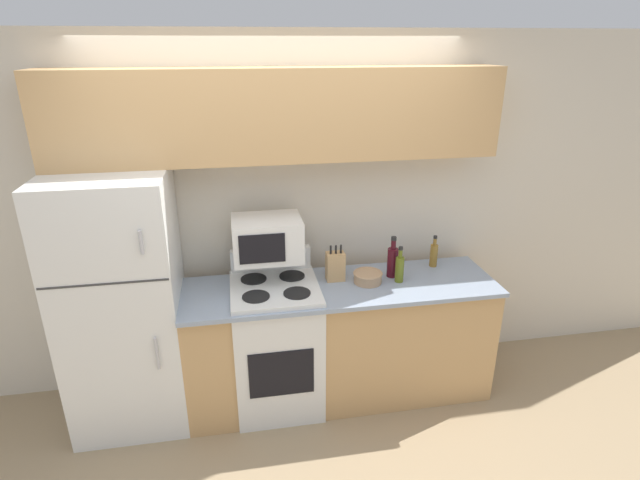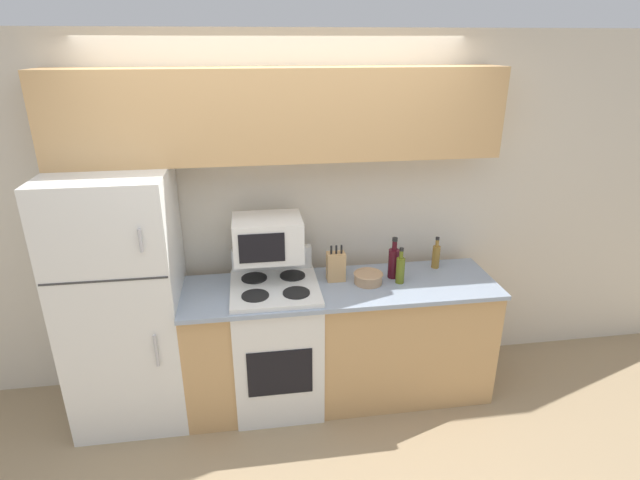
% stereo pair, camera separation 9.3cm
% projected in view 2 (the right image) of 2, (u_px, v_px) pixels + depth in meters
% --- Properties ---
extents(ground_plane, '(12.00, 12.00, 0.00)m').
position_uv_depth(ground_plane, '(295.00, 424.00, 3.45)').
color(ground_plane, tan).
extents(wall_back, '(8.00, 0.05, 2.55)m').
position_uv_depth(wall_back, '(282.00, 217.00, 3.63)').
color(wall_back, beige).
rests_on(wall_back, ground_plane).
extents(lower_cabinets, '(2.16, 0.63, 0.91)m').
position_uv_depth(lower_cabinets, '(340.00, 340.00, 3.60)').
color(lower_cabinets, tan).
rests_on(lower_cabinets, ground_plane).
extents(refrigerator, '(0.73, 0.70, 1.74)m').
position_uv_depth(refrigerator, '(125.00, 301.00, 3.29)').
color(refrigerator, white).
rests_on(refrigerator, ground_plane).
extents(upper_cabinets, '(2.89, 0.32, 0.58)m').
position_uv_depth(upper_cabinets, '(281.00, 115.00, 3.18)').
color(upper_cabinets, tan).
rests_on(upper_cabinets, refrigerator).
extents(stove, '(0.59, 0.61, 1.10)m').
position_uv_depth(stove, '(277.00, 343.00, 3.52)').
color(stove, white).
rests_on(stove, ground_plane).
extents(microwave, '(0.46, 0.36, 0.28)m').
position_uv_depth(microwave, '(268.00, 238.00, 3.34)').
color(microwave, white).
rests_on(microwave, stove).
extents(knife_block, '(0.13, 0.09, 0.26)m').
position_uv_depth(knife_block, '(336.00, 266.00, 3.46)').
color(knife_block, tan).
rests_on(knife_block, lower_cabinets).
extents(bowl, '(0.20, 0.20, 0.08)m').
position_uv_depth(bowl, '(368.00, 278.00, 3.44)').
color(bowl, tan).
rests_on(bowl, lower_cabinets).
extents(bottle_olive_oil, '(0.06, 0.06, 0.26)m').
position_uv_depth(bottle_olive_oil, '(400.00, 269.00, 3.43)').
color(bottle_olive_oil, '#5B6619').
rests_on(bottle_olive_oil, lower_cabinets).
extents(bottle_wine_red, '(0.08, 0.08, 0.30)m').
position_uv_depth(bottle_wine_red, '(394.00, 262.00, 3.50)').
color(bottle_wine_red, '#470F19').
rests_on(bottle_wine_red, lower_cabinets).
extents(bottle_vinegar, '(0.06, 0.06, 0.24)m').
position_uv_depth(bottle_vinegar, '(436.00, 256.00, 3.66)').
color(bottle_vinegar, olive).
rests_on(bottle_vinegar, lower_cabinets).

